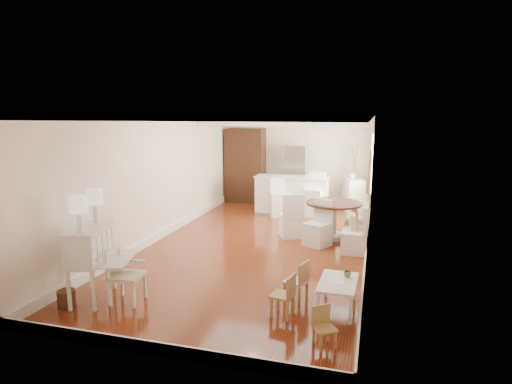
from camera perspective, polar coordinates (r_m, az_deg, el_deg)
The scene contains 20 objects.
room at distance 9.19m, azimuth 1.23°, elevation 5.52°, with size 9.00×9.04×2.82m.
secretary_bureau at distance 6.94m, azimuth -21.12°, elevation -8.86°, with size 0.89×0.90×1.13m, color silver.
gustavian_armchair at distance 6.73m, azimuth -16.86°, elevation -10.51°, with size 0.49×0.49×0.85m, color silver.
wicker_basket at distance 6.96m, azimuth -23.95°, elevation -12.88°, with size 0.26×0.26×0.26m, color #54311A.
kids_table at distance 6.39m, azimuth 10.82°, elevation -13.40°, with size 0.52×0.86×0.43m, color white.
kids_chair_a at distance 6.09m, azimuth 3.55°, elevation -13.49°, with size 0.30×0.30×0.62m, color #A6804B.
kids_chair_b at distance 6.54m, azimuth 5.36°, elevation -11.67°, with size 0.31×0.31×0.64m, color #A9804D.
kids_chair_c at distance 5.44m, azimuth 9.15°, elevation -17.41°, with size 0.24×0.24×0.51m, color #AB824E.
banquette at distance 9.34m, azimuth 13.17°, elevation -3.98°, with size 0.52×1.60×0.98m, color silver.
dining_table at distance 9.70m, azimuth 10.25°, elevation -3.76°, with size 1.22×1.22×0.83m, color #432115.
slip_chair_near at distance 9.14m, azimuth 8.24°, elevation -4.13°, with size 0.46×0.48×0.98m, color silver.
slip_chair_far at distance 9.72m, azimuth 4.71°, elevation -3.03°, with size 0.48×0.50×1.02m, color white.
breakfast_counter at distance 12.07m, azimuth 4.78°, elevation -0.33°, with size 2.05×0.65×1.03m, color white.
bar_stool_left at distance 11.61m, azimuth 2.96°, elevation -0.75°, with size 0.41×0.41×1.03m, color white.
bar_stool_right at distance 11.67m, azimuth 7.76°, elevation -0.34°, with size 0.48×0.48×1.20m, color white.
pantry_cabinet at distance 13.42m, azimuth -1.45°, elevation 3.54°, with size 1.20×0.60×2.30m, color #381E11.
fridge at distance 12.99m, azimuth 6.56°, elevation 2.13°, with size 0.75×0.65×1.80m, color silver.
sideboard at distance 12.42m, azimuth 12.83°, elevation -0.41°, with size 0.45×1.01×0.96m, color silver.
pencil_cup at distance 6.48m, azimuth 12.09°, elevation -10.64°, with size 0.11×0.11×0.08m, color #5D9A5A.
branch_vase at distance 12.28m, azimuth 12.74°, elevation 2.19°, with size 0.18×0.18×0.19m, color white.
Camera 1 is at (2.33, -8.54, 2.79)m, focal length 30.00 mm.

